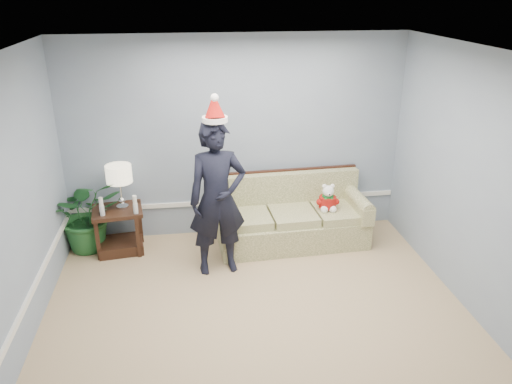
{
  "coord_description": "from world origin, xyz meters",
  "views": [
    {
      "loc": [
        -0.64,
        -3.84,
        3.25
      ],
      "look_at": [
        0.13,
        1.55,
        0.97
      ],
      "focal_mm": 35.0,
      "sensor_mm": 36.0,
      "label": 1
    }
  ],
  "objects_px": {
    "table_lamp": "(119,176)",
    "man": "(217,199)",
    "side_table": "(120,234)",
    "teddy_bear": "(328,201)",
    "sofa": "(291,219)",
    "houseplant": "(87,214)"
  },
  "relations": [
    {
      "from": "side_table",
      "to": "teddy_bear",
      "type": "relative_size",
      "value": 1.84
    },
    {
      "from": "teddy_bear",
      "to": "sofa",
      "type": "bearing_deg",
      "value": 170.84
    },
    {
      "from": "side_table",
      "to": "sofa",
      "type": "bearing_deg",
      "value": -0.98
    },
    {
      "from": "table_lamp",
      "to": "man",
      "type": "relative_size",
      "value": 0.31
    },
    {
      "from": "sofa",
      "to": "houseplant",
      "type": "relative_size",
      "value": 2.0
    },
    {
      "from": "table_lamp",
      "to": "teddy_bear",
      "type": "xyz_separation_m",
      "value": [
        2.66,
        -0.19,
        -0.42
      ]
    },
    {
      "from": "side_table",
      "to": "man",
      "type": "distance_m",
      "value": 1.57
    },
    {
      "from": "table_lamp",
      "to": "man",
      "type": "bearing_deg",
      "value": -29.75
    },
    {
      "from": "table_lamp",
      "to": "man",
      "type": "xyz_separation_m",
      "value": [
        1.18,
        -0.67,
        -0.1
      ]
    },
    {
      "from": "side_table",
      "to": "teddy_bear",
      "type": "height_order",
      "value": "teddy_bear"
    },
    {
      "from": "sofa",
      "to": "houseplant",
      "type": "distance_m",
      "value": 2.67
    },
    {
      "from": "man",
      "to": "side_table",
      "type": "bearing_deg",
      "value": 145.32
    },
    {
      "from": "side_table",
      "to": "houseplant",
      "type": "bearing_deg",
      "value": 162.46
    },
    {
      "from": "table_lamp",
      "to": "teddy_bear",
      "type": "relative_size",
      "value": 1.57
    },
    {
      "from": "sofa",
      "to": "houseplant",
      "type": "xyz_separation_m",
      "value": [
        -2.66,
        0.17,
        0.17
      ]
    },
    {
      "from": "table_lamp",
      "to": "teddy_bear",
      "type": "bearing_deg",
      "value": -3.99
    },
    {
      "from": "sofa",
      "to": "side_table",
      "type": "height_order",
      "value": "sofa"
    },
    {
      "from": "houseplant",
      "to": "sofa",
      "type": "bearing_deg",
      "value": -3.55
    },
    {
      "from": "side_table",
      "to": "table_lamp",
      "type": "xyz_separation_m",
      "value": [
        0.07,
        0.03,
        0.8
      ]
    },
    {
      "from": "sofa",
      "to": "man",
      "type": "xyz_separation_m",
      "value": [
        -1.01,
        -0.6,
        0.61
      ]
    },
    {
      "from": "side_table",
      "to": "teddy_bear",
      "type": "bearing_deg",
      "value": -3.23
    },
    {
      "from": "man",
      "to": "table_lamp",
      "type": "bearing_deg",
      "value": 142.85
    }
  ]
}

